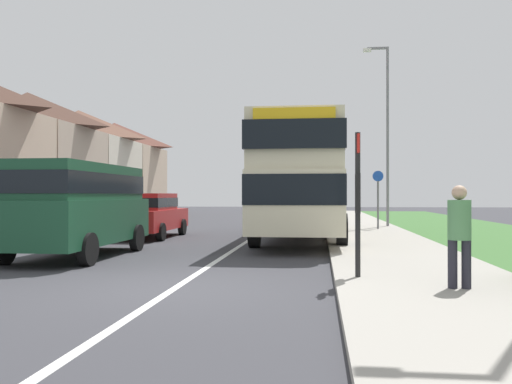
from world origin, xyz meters
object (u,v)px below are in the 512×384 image
at_px(parked_car_red, 147,213).
at_px(street_lamp_mid, 385,125).
at_px(cycle_route_sign, 378,197).
at_px(pedestrian_at_stop, 459,231).
at_px(double_decker_bus, 301,177).
at_px(parked_van_dark_green, 78,202).
at_px(bus_stop_sign, 358,194).

relative_size(parked_car_red, street_lamp_mid, 0.55).
height_order(parked_car_red, cycle_route_sign, cycle_route_sign).
height_order(pedestrian_at_stop, street_lamp_mid, street_lamp_mid).
relative_size(pedestrian_at_stop, cycle_route_sign, 0.66).
bearing_deg(parked_car_red, pedestrian_at_stop, -51.64).
distance_m(double_decker_bus, cycle_route_sign, 5.31).
relative_size(double_decker_bus, parked_car_red, 2.45).
distance_m(parked_van_dark_green, street_lamp_mid, 15.52).
bearing_deg(pedestrian_at_stop, parked_car_red, 128.36).
height_order(double_decker_bus, cycle_route_sign, double_decker_bus).
xyz_separation_m(double_decker_bus, pedestrian_at_stop, (2.70, -10.21, -1.17)).
xyz_separation_m(pedestrian_at_stop, street_lamp_mid, (0.89, 16.56, 3.68)).
distance_m(parked_car_red, pedestrian_at_stop, 13.15).
distance_m(pedestrian_at_stop, street_lamp_mid, 16.99).
relative_size(parked_van_dark_green, street_lamp_mid, 0.62).
height_order(parked_van_dark_green, street_lamp_mid, street_lamp_mid).
xyz_separation_m(bus_stop_sign, street_lamp_mid, (2.32, 15.55, 3.12)).
xyz_separation_m(parked_van_dark_green, bus_stop_sign, (6.53, -3.24, 0.20)).
bearing_deg(pedestrian_at_stop, parked_van_dark_green, 151.88).
xyz_separation_m(parked_car_red, pedestrian_at_stop, (8.16, -10.31, 0.10)).
distance_m(parked_van_dark_green, pedestrian_at_stop, 9.04).
distance_m(parked_car_red, street_lamp_mid, 11.63).
height_order(cycle_route_sign, street_lamp_mid, street_lamp_mid).
bearing_deg(bus_stop_sign, street_lamp_mid, 81.51).
bearing_deg(double_decker_bus, street_lamp_mid, 60.59).
xyz_separation_m(cycle_route_sign, street_lamp_mid, (0.55, 2.06, 3.23)).
distance_m(double_decker_bus, bus_stop_sign, 9.30).
height_order(parked_van_dark_green, bus_stop_sign, bus_stop_sign).
bearing_deg(cycle_route_sign, bus_stop_sign, -97.47).
bearing_deg(pedestrian_at_stop, double_decker_bus, 104.80).
relative_size(parked_van_dark_green, bus_stop_sign, 1.95).
height_order(parked_van_dark_green, pedestrian_at_stop, parked_van_dark_green).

